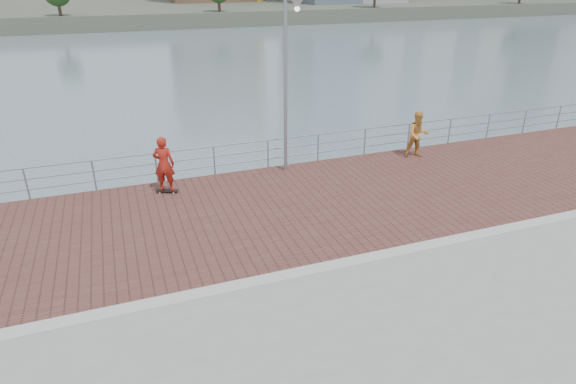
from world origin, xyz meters
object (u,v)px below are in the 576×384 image
object	(u,v)px
guardrail	(241,154)
skateboarder	(164,164)
street_lamp	(290,46)
bystander	(418,135)

from	to	relation	value
guardrail	skateboarder	xyz separation A→B (m)	(-2.89, -1.03, 0.36)
guardrail	street_lamp	bearing A→B (deg)	-31.99
guardrail	street_lamp	distance (m)	4.30
guardrail	bystander	xyz separation A→B (m)	(6.96, -0.95, 0.25)
bystander	skateboarder	bearing A→B (deg)	-164.77
skateboarder	street_lamp	bearing A→B (deg)	-157.94
street_lamp	bystander	bearing A→B (deg)	0.21
street_lamp	bystander	size ratio (longest dim) A/B	3.51
street_lamp	skateboarder	distance (m)	5.68
street_lamp	guardrail	bearing A→B (deg)	148.01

